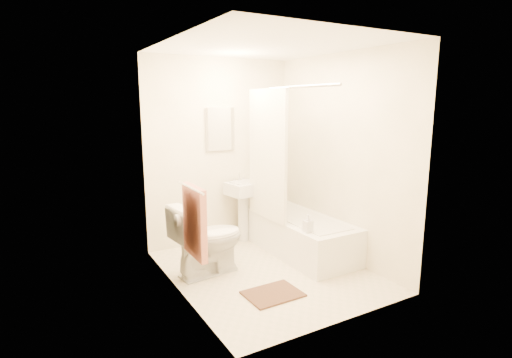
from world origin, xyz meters
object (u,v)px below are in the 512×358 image
sink (244,209)px  soap_bottle (308,223)px  bathtub (299,235)px  bath_mat (273,294)px  toilet (208,239)px

sink → soap_bottle: (0.14, -1.21, 0.11)m
soap_bottle → bathtub: bearing=62.8°
sink → bath_mat: (-0.49, -1.50, -0.43)m
bath_mat → soap_bottle: bearing=24.9°
toilet → soap_bottle: (0.97, -0.48, 0.15)m
bath_mat → bathtub: bearing=41.9°
toilet → bath_mat: 0.93m
bath_mat → sink: bearing=71.9°
toilet → bathtub: bearing=-95.8°
toilet → soap_bottle: size_ratio=4.09×
bathtub → bath_mat: 1.22m
sink → bath_mat: bearing=-117.5°
toilet → sink: (0.83, 0.73, 0.05)m
toilet → sink: sink is taller
toilet → bathtub: size_ratio=0.50×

